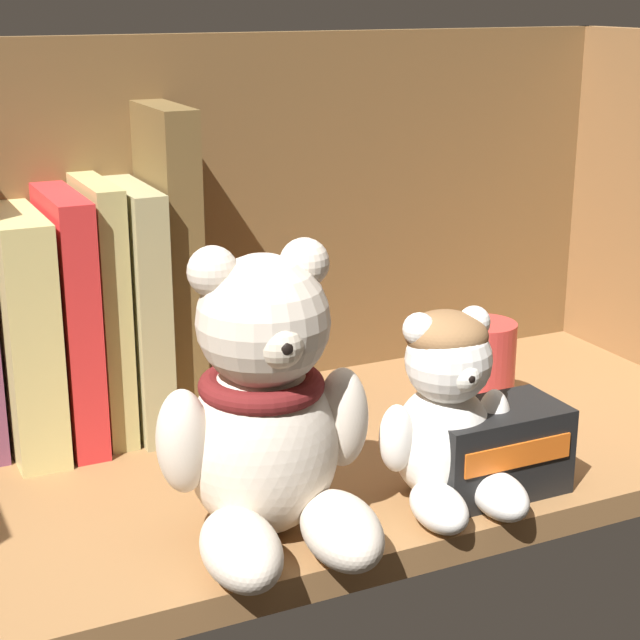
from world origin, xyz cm
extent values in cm
cube|color=olive|center=(0.00, 0.00, 1.00)|extent=(74.43, 29.86, 2.00)
cube|color=brown|center=(0.00, 15.53, 15.41)|extent=(76.83, 1.20, 30.81)
cube|color=#CFC176|center=(-14.92, 11.76, 10.68)|extent=(3.48, 14.37, 17.37)
cube|color=red|center=(-11.62, 11.76, 11.25)|extent=(2.43, 13.88, 18.49)
cube|color=tan|center=(-9.05, 11.76, 11.52)|extent=(2.02, 12.02, 19.05)
cube|color=tan|center=(-6.52, 11.76, 11.29)|extent=(2.37, 13.45, 18.59)
cube|color=brown|center=(-3.71, 11.76, 14.05)|extent=(2.58, 11.07, 24.10)
ellipsoid|color=beige|center=(-4.43, -8.88, 7.55)|extent=(9.43, 8.66, 11.10)
sphere|color=beige|center=(-4.47, -9.44, 15.71)|extent=(7.89, 7.89, 7.89)
sphere|color=beige|center=(-7.18, -8.67, 18.79)|extent=(2.96, 2.96, 2.96)
sphere|color=beige|center=(-1.68, -9.10, 18.79)|extent=(2.96, 2.96, 2.96)
sphere|color=beige|center=(-4.69, -12.23, 15.24)|extent=(2.96, 2.96, 2.96)
sphere|color=black|center=(-4.77, -13.26, 15.32)|extent=(1.04, 1.04, 1.04)
ellipsoid|color=beige|center=(-7.88, -13.90, 3.97)|extent=(5.00, 7.72, 3.95)
ellipsoid|color=beige|center=(-1.80, -14.38, 3.97)|extent=(5.00, 7.72, 3.95)
ellipsoid|color=beige|center=(-9.45, -9.05, 8.94)|extent=(3.45, 3.45, 6.41)
ellipsoid|color=beige|center=(0.51, -9.83, 8.94)|extent=(3.45, 3.45, 6.41)
torus|color=maroon|center=(-4.43, -8.88, 11.54)|extent=(7.58, 7.58, 1.42)
ellipsoid|color=white|center=(7.80, -9.86, 5.92)|extent=(6.66, 6.11, 7.83)
sphere|color=white|center=(7.77, -10.25, 11.68)|extent=(5.57, 5.57, 5.57)
sphere|color=white|center=(5.85, -9.73, 13.85)|extent=(2.09, 2.09, 2.09)
sphere|color=white|center=(9.74, -9.98, 13.85)|extent=(2.09, 2.09, 2.09)
sphere|color=white|center=(7.65, -12.22, 11.34)|extent=(2.09, 2.09, 2.09)
sphere|color=black|center=(7.60, -12.95, 11.40)|extent=(0.73, 0.73, 0.73)
ellipsoid|color=white|center=(5.41, -13.43, 3.39)|extent=(3.46, 5.41, 2.78)
ellipsoid|color=white|center=(9.71, -13.71, 3.39)|extent=(3.46, 5.41, 2.78)
ellipsoid|color=white|center=(4.26, -10.03, 6.90)|extent=(2.40, 2.40, 4.53)
ellipsoid|color=white|center=(11.29, -10.47, 6.90)|extent=(2.40, 2.40, 4.53)
ellipsoid|color=brown|center=(7.80, -9.86, 13.21)|extent=(5.29, 5.29, 3.06)
cylinder|color=#C63833|center=(18.28, 1.17, 5.71)|extent=(5.13, 5.13, 7.41)
cube|color=black|center=(11.33, -10.55, 4.94)|extent=(9.42, 5.36, 5.87)
cube|color=orange|center=(11.33, -13.31, 5.67)|extent=(8.01, 0.16, 1.64)
camera|label=1|loc=(-26.39, -63.05, 34.02)|focal=59.00mm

